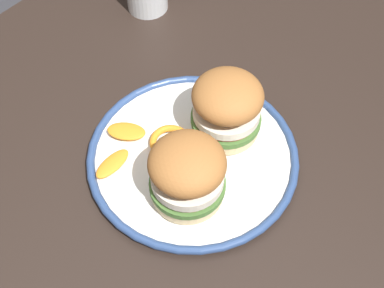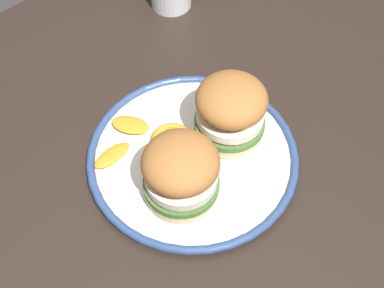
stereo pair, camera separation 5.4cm
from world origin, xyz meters
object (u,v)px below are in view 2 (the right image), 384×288
(dining_table, at_px, (162,217))
(sandwich_half_right, at_px, (181,172))
(dinner_plate, at_px, (192,156))
(sandwich_half_left, at_px, (231,110))

(dining_table, bearing_deg, sandwich_half_right, 106.06)
(dinner_plate, xyz_separation_m, sandwich_half_left, (-0.07, 0.01, 0.06))
(dining_table, distance_m, dinner_plate, 0.12)
(sandwich_half_left, height_order, sandwich_half_right, same)
(dining_table, relative_size, dinner_plate, 3.94)
(dinner_plate, height_order, sandwich_half_left, sandwich_half_left)
(sandwich_half_left, distance_m, sandwich_half_right, 0.12)
(dining_table, xyz_separation_m, sandwich_half_left, (-0.13, 0.01, 0.16))
(dinner_plate, bearing_deg, dining_table, 1.23)
(dining_table, height_order, sandwich_half_left, sandwich_half_left)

